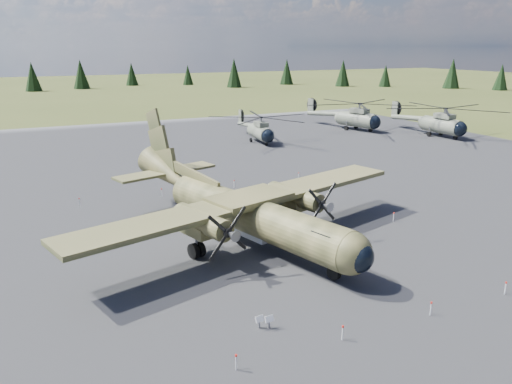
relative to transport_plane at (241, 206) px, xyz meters
name	(u,v)px	position (x,y,z in m)	size (l,w,h in m)	color
ground	(216,253)	(-2.71, -1.73, -2.83)	(500.00, 500.00, 0.00)	#4D5224
apron	(178,214)	(-2.71, 8.27, -2.83)	(120.00, 120.00, 0.04)	#5A5A5F
transport_plane	(241,206)	(0.00, 0.00, 0.00)	(29.53, 26.36, 9.85)	#424324
helicopter_near	(260,124)	(18.97, 36.81, 0.16)	(17.78, 20.14, 4.22)	gray
helicopter_mid	(357,111)	(40.18, 40.65, 0.71)	(24.26, 25.10, 4.99)	gray
helicopter_far	(442,116)	(49.02, 28.92, 0.71)	(20.35, 23.54, 4.99)	gray
info_placard_left	(260,320)	(-4.17, -12.41, -2.32)	(0.52, 0.27, 0.77)	gray
info_placard_right	(269,320)	(-3.70, -12.63, -2.31)	(0.51, 0.23, 0.78)	gray
barrier_fence	(211,248)	(-3.18, -1.81, -2.32)	(33.12, 29.62, 0.85)	white
treeline	(272,186)	(1.47, -2.57, 2.05)	(341.80, 341.68, 10.99)	black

